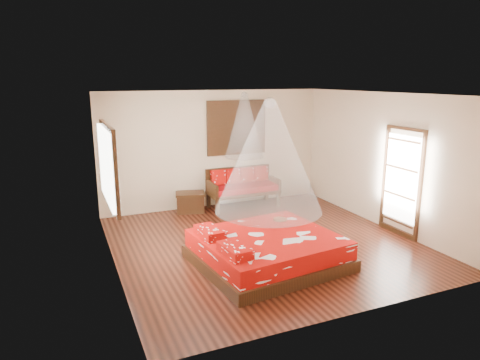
{
  "coord_description": "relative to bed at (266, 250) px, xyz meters",
  "views": [
    {
      "loc": [
        -3.44,
        -6.88,
        3.08
      ],
      "look_at": [
        -0.27,
        0.52,
        1.15
      ],
      "focal_mm": 32.0,
      "sensor_mm": 36.0,
      "label": 1
    }
  ],
  "objects": [
    {
      "name": "room",
      "position": [
        0.38,
        0.86,
        1.15
      ],
      "size": [
        5.54,
        5.54,
        2.84
      ],
      "color": "black",
      "rests_on": "ground"
    },
    {
      "name": "bed",
      "position": [
        0.0,
        0.0,
        0.0
      ],
      "size": [
        2.5,
        2.31,
        0.65
      ],
      "rotation": [
        0.0,
        0.0,
        0.11
      ],
      "color": "black",
      "rests_on": "floor"
    },
    {
      "name": "daybed",
      "position": [
        0.95,
        3.24,
        0.27
      ],
      "size": [
        1.7,
        0.75,
        0.94
      ],
      "color": "black",
      "rests_on": "floor"
    },
    {
      "name": "storage_chest",
      "position": [
        -0.35,
        3.31,
        -0.02
      ],
      "size": [
        0.77,
        0.64,
        0.46
      ],
      "rotation": [
        0.0,
        0.0,
        -0.25
      ],
      "color": "black",
      "rests_on": "floor"
    },
    {
      "name": "shutter_panel",
      "position": [
        0.95,
        3.57,
        1.65
      ],
      "size": [
        1.52,
        0.06,
        1.32
      ],
      "color": "black",
      "rests_on": "wall_back"
    },
    {
      "name": "window_left",
      "position": [
        -2.33,
        1.06,
        1.45
      ],
      "size": [
        0.1,
        1.74,
        1.34
      ],
      "color": "black",
      "rests_on": "wall_left"
    },
    {
      "name": "glazed_door",
      "position": [
        3.1,
        0.26,
        0.82
      ],
      "size": [
        0.08,
        1.02,
        2.16
      ],
      "color": "black",
      "rests_on": "floor"
    },
    {
      "name": "wine_tray",
      "position": [
        0.6,
        0.64,
        0.3
      ],
      "size": [
        0.25,
        0.25,
        0.2
      ],
      "rotation": [
        0.0,
        0.0,
        -0.39
      ],
      "color": "brown",
      "rests_on": "bed"
    },
    {
      "name": "mosquito_net_main",
      "position": [
        0.02,
        0.0,
        1.6
      ],
      "size": [
        1.76,
        1.76,
        1.8
      ],
      "primitive_type": "cone",
      "color": "white",
      "rests_on": "ceiling"
    },
    {
      "name": "mosquito_net_daybed",
      "position": [
        0.95,
        3.11,
        1.75
      ],
      "size": [
        0.91,
        0.91,
        1.5
      ],
      "primitive_type": "cone",
      "color": "white",
      "rests_on": "ceiling"
    }
  ]
}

